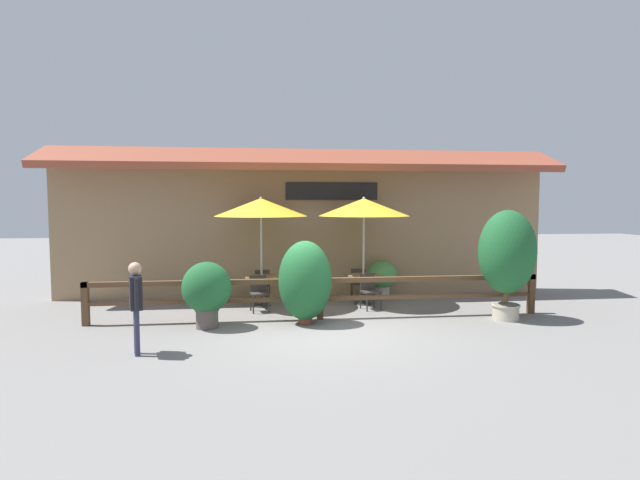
{
  "coord_description": "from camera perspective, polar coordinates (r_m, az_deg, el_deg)",
  "views": [
    {
      "loc": [
        -1.34,
        -10.15,
        2.66
      ],
      "look_at": [
        0.06,
        1.53,
        1.79
      ],
      "focal_mm": 28.0,
      "sensor_mm": 36.0,
      "label": 1
    }
  ],
  "objects": [
    {
      "name": "ground_plane",
      "position": [
        10.58,
        0.69,
        -10.32
      ],
      "size": [
        60.0,
        60.0,
        0.0
      ],
      "primitive_type": "plane",
      "color": "slate"
    },
    {
      "name": "building_facade",
      "position": [
        14.33,
        -1.44,
        2.26
      ],
      "size": [
        14.28,
        1.49,
        4.23
      ],
      "color": "#997A56",
      "rests_on": "ground"
    },
    {
      "name": "patio_railing",
      "position": [
        11.45,
        0.0,
        -5.64
      ],
      "size": [
        10.4,
        0.14,
        0.95
      ],
      "color": "brown",
      "rests_on": "ground"
    },
    {
      "name": "patio_umbrella_near",
      "position": [
        12.84,
        -6.77,
        3.73
      ],
      "size": [
        2.38,
        2.38,
        2.82
      ],
      "color": "#B7B2A8",
      "rests_on": "ground"
    },
    {
      "name": "dining_table_near",
      "position": [
        13.0,
        -6.69,
        -4.83
      ],
      "size": [
        0.85,
        0.85,
        0.78
      ],
      "color": "olive",
      "rests_on": "ground"
    },
    {
      "name": "chair_near_streetside",
      "position": [
        12.4,
        -6.98,
        -5.85
      ],
      "size": [
        0.49,
        0.49,
        0.87
      ],
      "rotation": [
        0.0,
        0.0,
        0.18
      ],
      "color": "#332D28",
      "rests_on": "ground"
    },
    {
      "name": "chair_near_wallside",
      "position": [
        13.64,
        -6.69,
        -4.92
      ],
      "size": [
        0.48,
        0.48,
        0.87
      ],
      "rotation": [
        0.0,
        0.0,
        3.28
      ],
      "color": "#332D28",
      "rests_on": "ground"
    },
    {
      "name": "patio_umbrella_middle",
      "position": [
        13.06,
        5.03,
        3.75
      ],
      "size": [
        2.38,
        2.38,
        2.82
      ],
      "color": "#B7B2A8",
      "rests_on": "ground"
    },
    {
      "name": "dining_table_middle",
      "position": [
        13.22,
        4.98,
        -4.67
      ],
      "size": [
        0.85,
        0.85,
        0.78
      ],
      "color": "olive",
      "rests_on": "ground"
    },
    {
      "name": "chair_middle_streetside",
      "position": [
        12.63,
        5.69,
        -5.65
      ],
      "size": [
        0.51,
        0.51,
        0.87
      ],
      "rotation": [
        0.0,
        0.0,
        0.23
      ],
      "color": "#332D28",
      "rests_on": "ground"
    },
    {
      "name": "chair_middle_wallside",
      "position": [
        13.85,
        4.41,
        -4.77
      ],
      "size": [
        0.51,
        0.51,
        0.87
      ],
      "rotation": [
        0.0,
        0.0,
        2.89
      ],
      "color": "#332D28",
      "rests_on": "ground"
    },
    {
      "name": "potted_plant_broad_leaf",
      "position": [
        12.08,
        20.61,
        -1.57
      ],
      "size": [
        1.3,
        1.17,
        2.51
      ],
      "color": "#B7AD99",
      "rests_on": "ground"
    },
    {
      "name": "potted_plant_entrance_palm",
      "position": [
        10.98,
        -1.71,
        -4.69
      ],
      "size": [
        1.17,
        1.05,
        1.84
      ],
      "color": "brown",
      "rests_on": "ground"
    },
    {
      "name": "potted_plant_corner_fern",
      "position": [
        10.91,
        -12.83,
        -5.59
      ],
      "size": [
        1.04,
        0.94,
        1.42
      ],
      "color": "#564C47",
      "rests_on": "ground"
    },
    {
      "name": "potted_plant_small_flowering",
      "position": [
        14.27,
        7.11,
        -4.12
      ],
      "size": [
        0.87,
        0.78,
        1.04
      ],
      "color": "#B7AD99",
      "rests_on": "ground"
    },
    {
      "name": "pedestrian",
      "position": [
        9.3,
        -20.32,
        -5.98
      ],
      "size": [
        0.32,
        0.56,
        1.64
      ],
      "rotation": [
        0.0,
        0.0,
        -1.28
      ],
      "color": "#2D334C",
      "rests_on": "ground"
    }
  ]
}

